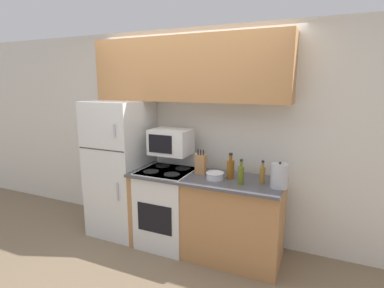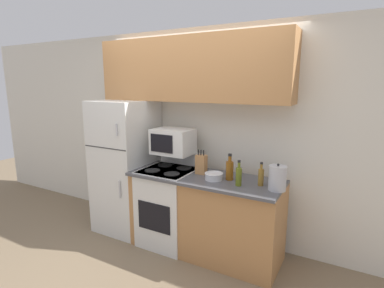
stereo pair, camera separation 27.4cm
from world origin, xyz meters
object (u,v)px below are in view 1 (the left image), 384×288
Objects in this scene: bottle_soy_sauce at (276,174)px; kettle at (279,176)px; knife_block at (201,164)px; bowl at (215,175)px; bottle_whiskey at (230,169)px; refrigerator at (121,167)px; bottle_vinegar at (262,175)px; microwave at (171,142)px; stove at (168,206)px; bottle_olive_oil at (241,174)px.

kettle is at bearing -73.46° from bottle_soy_sauce.
bowl is (0.21, -0.12, -0.07)m from knife_block.
bottle_whiskey is at bearing -6.14° from knife_block.
bowl is (1.32, -0.12, 0.10)m from refrigerator.
refrigerator reaches higher than bottle_vinegar.
refrigerator reaches higher than bowl.
bottle_whiskey is at bearing 171.56° from kettle.
bottle_soy_sauce is at bearing 106.54° from kettle.
microwave is at bearing 173.84° from bottle_vinegar.
bottle_vinegar is (0.34, -0.02, -0.02)m from bottle_whiskey.
microwave reaches higher than bottle_whiskey.
refrigerator is 1.92m from bottle_soy_sauce.
bottle_soy_sauce is (0.45, 0.14, -0.04)m from bottle_whiskey.
bowl is at bearing -30.07° from knife_block.
stove is 5.51× the size of bowl.
refrigerator is 1.12m from knife_block.
stove is at bearing -172.04° from bottle_soy_sauce.
bottle_soy_sauce reaches higher than stove.
knife_block is (0.41, -0.06, -0.21)m from microwave.
bottle_soy_sauce is (0.59, 0.23, 0.03)m from bowl.
stove is 4.09× the size of kettle.
microwave is 0.46m from knife_block.
bottle_olive_oil is 0.41m from bottle_soy_sauce.
bottle_vinegar is (0.19, 0.11, -0.01)m from bottle_olive_oil.
bottle_whiskey is (0.76, -0.10, -0.21)m from microwave.
bottle_olive_oil is at bearing -171.22° from kettle.
kettle is (1.97, -0.12, 0.18)m from refrigerator.
knife_block is 1.06× the size of kettle.
microwave is 1.24m from bottle_soy_sauce.
kettle is at bearing -2.33° from stove.
kettle is at bearing 8.78° from bottle_olive_oil.
kettle is (0.17, -0.05, 0.03)m from bottle_vinegar.
refrigerator is at bearing 178.00° from bottle_vinegar.
microwave is at bearing 163.76° from bowl.
kettle is (1.28, -0.17, -0.20)m from microwave.
kettle is at bearing 0.75° from bowl.
bottle_whiskey reaches higher than knife_block.
kettle is (0.87, -0.11, 0.01)m from knife_block.
knife_block is at bearing -0.06° from refrigerator.
microwave is 0.97m from bottle_olive_oil.
bottle_olive_oil is 0.99× the size of kettle.
microwave reaches higher than bowl.
microwave is 1.77× the size of kettle.
knife_block is 0.81m from bottle_soy_sauce.
bowl is 1.08× the size of bottle_soy_sauce.
refrigerator is 9.42× the size of bottle_soy_sauce.
bowl is 0.18m from bottle_whiskey.
kettle reaches higher than bottle_vinegar.
refrigerator reaches higher than bottle_olive_oil.
knife_block is at bearing 149.93° from bowl.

